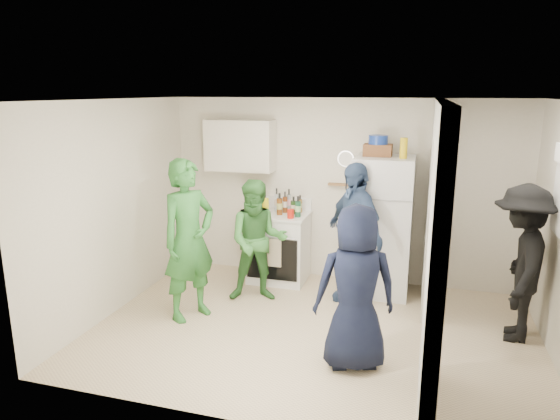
# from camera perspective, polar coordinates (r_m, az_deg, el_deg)

# --- Properties ---
(floor) EXTENTS (4.80, 4.80, 0.00)m
(floor) POSITION_cam_1_polar(r_m,az_deg,el_deg) (5.70, 3.80, -13.57)
(floor) COLOR beige
(floor) RESTS_ON ground
(wall_back) EXTENTS (4.80, 0.00, 4.80)m
(wall_back) POSITION_cam_1_polar(r_m,az_deg,el_deg) (6.88, 7.02, 2.16)
(wall_back) COLOR silver
(wall_back) RESTS_ON floor
(wall_front) EXTENTS (4.80, 0.00, 4.80)m
(wall_front) POSITION_cam_1_polar(r_m,az_deg,el_deg) (3.69, -1.67, -7.86)
(wall_front) COLOR silver
(wall_front) RESTS_ON floor
(wall_left) EXTENTS (0.00, 3.40, 3.40)m
(wall_left) POSITION_cam_1_polar(r_m,az_deg,el_deg) (6.20, -18.21, 0.32)
(wall_left) COLOR silver
(wall_left) RESTS_ON floor
(ceiling) EXTENTS (4.80, 4.80, 0.00)m
(ceiling) POSITION_cam_1_polar(r_m,az_deg,el_deg) (5.08, 4.25, 12.43)
(ceiling) COLOR white
(ceiling) RESTS_ON wall_back
(partition_pier_back) EXTENTS (0.12, 1.20, 2.50)m
(partition_pier_back) POSITION_cam_1_polar(r_m,az_deg,el_deg) (6.22, 17.09, 0.43)
(partition_pier_back) COLOR silver
(partition_pier_back) RESTS_ON floor
(partition_pier_front) EXTENTS (0.12, 1.20, 2.50)m
(partition_pier_front) POSITION_cam_1_polar(r_m,az_deg,el_deg) (4.10, 17.33, -6.28)
(partition_pier_front) COLOR silver
(partition_pier_front) RESTS_ON floor
(partition_header) EXTENTS (0.12, 1.00, 0.40)m
(partition_header) POSITION_cam_1_polar(r_m,az_deg,el_deg) (4.98, 18.03, 9.48)
(partition_header) COLOR silver
(partition_header) RESTS_ON partition_pier_back
(stove) EXTENTS (0.80, 0.67, 0.96)m
(stove) POSITION_cam_1_polar(r_m,az_deg,el_deg) (6.93, -0.13, -4.24)
(stove) COLOR white
(stove) RESTS_ON floor
(upper_cabinet) EXTENTS (0.95, 0.34, 0.70)m
(upper_cabinet) POSITION_cam_1_polar(r_m,az_deg,el_deg) (6.98, -4.59, 7.36)
(upper_cabinet) COLOR silver
(upper_cabinet) RESTS_ON wall_back
(fridge) EXTENTS (0.74, 0.72, 1.79)m
(fridge) POSITION_cam_1_polar(r_m,az_deg,el_deg) (6.55, 11.56, -1.81)
(fridge) COLOR silver
(fridge) RESTS_ON floor
(wicker_basket) EXTENTS (0.35, 0.25, 0.15)m
(wicker_basket) POSITION_cam_1_polar(r_m,az_deg,el_deg) (6.42, 11.12, 6.73)
(wicker_basket) COLOR brown
(wicker_basket) RESTS_ON fridge
(blue_bowl) EXTENTS (0.24, 0.24, 0.11)m
(blue_bowl) POSITION_cam_1_polar(r_m,az_deg,el_deg) (6.41, 11.17, 7.89)
(blue_bowl) COLOR navy
(blue_bowl) RESTS_ON wicker_basket
(yellow_cup_stack_top) EXTENTS (0.09, 0.09, 0.25)m
(yellow_cup_stack_top) POSITION_cam_1_polar(r_m,az_deg,el_deg) (6.25, 13.95, 6.87)
(yellow_cup_stack_top) COLOR yellow
(yellow_cup_stack_top) RESTS_ON fridge
(wall_clock) EXTENTS (0.22, 0.02, 0.22)m
(wall_clock) POSITION_cam_1_polar(r_m,az_deg,el_deg) (6.78, 7.52, 5.83)
(wall_clock) COLOR white
(wall_clock) RESTS_ON wall_back
(spice_shelf) EXTENTS (0.35, 0.08, 0.03)m
(spice_shelf) POSITION_cam_1_polar(r_m,az_deg,el_deg) (6.82, 6.98, 2.91)
(spice_shelf) COLOR olive
(spice_shelf) RESTS_ON wall_back
(yellow_cup_stack_stove) EXTENTS (0.09, 0.09, 0.25)m
(yellow_cup_stack_stove) POSITION_cam_1_polar(r_m,az_deg,el_deg) (6.60, -1.67, 0.27)
(yellow_cup_stack_stove) COLOR yellow
(yellow_cup_stack_stove) RESTS_ON stove
(red_cup) EXTENTS (0.09, 0.09, 0.12)m
(red_cup) POSITION_cam_1_polar(r_m,az_deg,el_deg) (6.54, 1.22, -0.43)
(red_cup) COLOR red
(red_cup) RESTS_ON stove
(person_green_left) EXTENTS (0.72, 0.81, 1.87)m
(person_green_left) POSITION_cam_1_polar(r_m,az_deg,el_deg) (5.78, -10.36, -3.41)
(person_green_left) COLOR #2E7430
(person_green_left) RESTS_ON floor
(person_green_center) EXTENTS (0.89, 0.78, 1.54)m
(person_green_center) POSITION_cam_1_polar(r_m,az_deg,el_deg) (6.21, -2.56, -3.56)
(person_green_center) COLOR #3E8138
(person_green_center) RESTS_ON floor
(person_denim) EXTENTS (1.01, 1.06, 1.77)m
(person_denim) POSITION_cam_1_polar(r_m,az_deg,el_deg) (6.15, 8.46, -2.75)
(person_denim) COLOR #354B75
(person_denim) RESTS_ON floor
(person_navy) EXTENTS (0.90, 0.73, 1.60)m
(person_navy) POSITION_cam_1_polar(r_m,az_deg,el_deg) (4.76, 8.64, -8.79)
(person_navy) COLOR black
(person_navy) RESTS_ON floor
(person_nook) EXTENTS (0.78, 1.16, 1.67)m
(person_nook) POSITION_cam_1_polar(r_m,az_deg,el_deg) (5.80, 25.80, -5.51)
(person_nook) COLOR black
(person_nook) RESTS_ON floor
(bottle_a) EXTENTS (0.07, 0.07, 0.24)m
(bottle_a) POSITION_cam_1_polar(r_m,az_deg,el_deg) (6.98, -1.99, 0.96)
(bottle_a) COLOR olive
(bottle_a) RESTS_ON stove
(bottle_b) EXTENTS (0.06, 0.06, 0.29)m
(bottle_b) POSITION_cam_1_polar(r_m,az_deg,el_deg) (6.75, -1.70, 0.75)
(bottle_b) COLOR #1B511B
(bottle_b) RESTS_ON stove
(bottle_c) EXTENTS (0.06, 0.06, 0.32)m
(bottle_c) POSITION_cam_1_polar(r_m,az_deg,el_deg) (6.91, -0.39, 1.19)
(bottle_c) COLOR silver
(bottle_c) RESTS_ON stove
(bottle_d) EXTENTS (0.08, 0.08, 0.30)m
(bottle_d) POSITION_cam_1_polar(r_m,az_deg,el_deg) (6.71, -0.05, 0.70)
(bottle_d) COLOR brown
(bottle_d) RESTS_ON stove
(bottle_e) EXTENTS (0.06, 0.06, 0.31)m
(bottle_e) POSITION_cam_1_polar(r_m,az_deg,el_deg) (6.91, 1.03, 1.15)
(bottle_e) COLOR #8D989C
(bottle_e) RESTS_ON stove
(bottle_f) EXTENTS (0.08, 0.08, 0.24)m
(bottle_f) POSITION_cam_1_polar(r_m,az_deg,el_deg) (6.76, 1.56, 0.54)
(bottle_f) COLOR #1C3714
(bottle_f) RESTS_ON stove
(bottle_g) EXTENTS (0.06, 0.06, 0.24)m
(bottle_g) POSITION_cam_1_polar(r_m,az_deg,el_deg) (6.86, 2.30, 0.73)
(bottle_g) COLOR olive
(bottle_g) RESTS_ON stove
(bottle_h) EXTENTS (0.06, 0.06, 0.28)m
(bottle_h) POSITION_cam_1_polar(r_m,az_deg,el_deg) (6.74, -2.84, 0.68)
(bottle_h) COLOR silver
(bottle_h) RESTS_ON stove
(bottle_i) EXTENTS (0.06, 0.06, 0.29)m
(bottle_i) POSITION_cam_1_polar(r_m,az_deg,el_deg) (6.83, 0.57, 0.91)
(bottle_i) COLOR brown
(bottle_i) RESTS_ON stove
(bottle_j) EXTENTS (0.08, 0.08, 0.28)m
(bottle_j) POSITION_cam_1_polar(r_m,az_deg,el_deg) (6.60, 2.07, 0.40)
(bottle_j) COLOR #1C5432
(bottle_j) RESTS_ON stove
(bottle_k) EXTENTS (0.07, 0.07, 0.24)m
(bottle_k) POSITION_cam_1_polar(r_m,az_deg,el_deg) (6.88, -1.77, 0.78)
(bottle_k) COLOR maroon
(bottle_k) RESTS_ON stove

